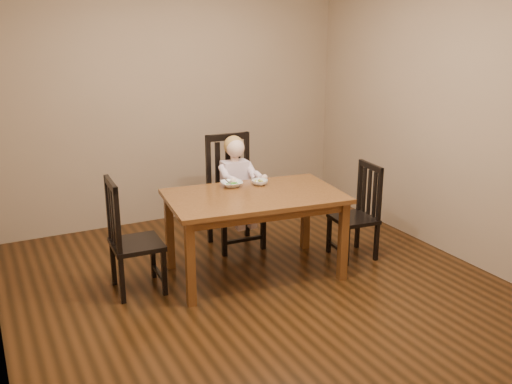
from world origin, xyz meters
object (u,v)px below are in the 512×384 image
chair_right (358,213)px  bowl_veg (260,182)px  chair_left (130,239)px  bowl_peas (232,184)px  toddler (236,180)px  chair_child (234,194)px  dining_table (254,204)px

chair_right → bowl_veg: size_ratio=6.12×
chair_left → bowl_peas: 1.04m
chair_left → toddler: 1.32m
chair_left → toddler: (1.19, 0.51, 0.21)m
chair_child → chair_left: bearing=27.4°
dining_table → toddler: (0.13, 0.67, 0.02)m
chair_right → chair_child: bearing=53.7°
dining_table → bowl_veg: (0.17, 0.23, 0.11)m
chair_left → chair_child: bearing=118.1°
toddler → bowl_peas: toddler is taller
chair_left → chair_right: chair_left is taller
chair_left → bowl_veg: 1.27m
chair_child → bowl_veg: (0.04, -0.49, 0.24)m
chair_child → toddler: bearing=90.0°
chair_left → chair_right: (2.12, -0.24, -0.04)m
dining_table → chair_child: (0.14, 0.73, -0.13)m
bowl_peas → bowl_veg: 0.26m
dining_table → toddler: toddler is taller
chair_child → chair_right: (0.92, -0.81, -0.10)m
dining_table → chair_right: chair_right is taller
chair_left → bowl_peas: bearing=100.7°
chair_right → bowl_peas: (-1.13, 0.38, 0.34)m
toddler → bowl_peas: (-0.21, -0.37, 0.09)m
dining_table → chair_child: chair_child is taller
chair_child → toddler: 0.16m
dining_table → bowl_veg: bearing=53.5°
chair_left → toddler: chair_left is taller
chair_right → bowl_veg: bearing=75.2°
chair_child → bowl_veg: size_ratio=7.51×
dining_table → bowl_peas: bowl_peas is taller
chair_right → bowl_peas: bearing=76.6°
dining_table → chair_left: (-1.06, 0.16, -0.19)m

